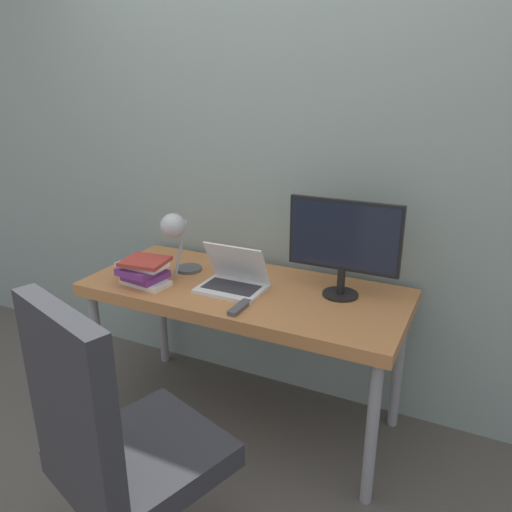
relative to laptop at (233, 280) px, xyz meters
The scene contains 9 objects.
ground_plane 0.84m from the laptop, 83.21° to the right, with size 12.00×12.00×0.00m, color #514C47.
wall_back 0.68m from the laptop, 85.60° to the left, with size 8.00×0.05×2.60m.
desk 0.13m from the laptop, 53.55° to the left, with size 1.55×0.67×0.75m.
laptop is the anchor object (origin of this frame).
monitor 0.55m from the laptop, 17.57° to the left, with size 0.51×0.16×0.45m.
desk_lamp 0.38m from the laptop, behind, with size 0.14×0.25×0.33m.
office_chair 0.95m from the laptop, 86.26° to the right, with size 0.62×0.64×1.10m.
book_stack 0.44m from the laptop, 162.00° to the right, with size 0.25×0.21×0.13m.
tv_remote 0.23m from the laptop, 55.08° to the right, with size 0.04×0.15×0.02m.
Camera 1 is at (1.01, -1.63, 1.69)m, focal length 35.00 mm.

